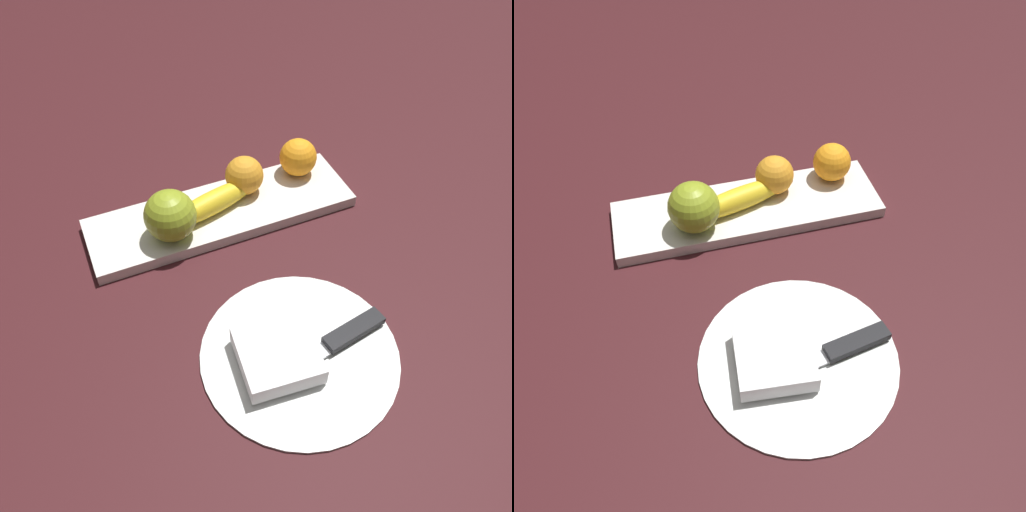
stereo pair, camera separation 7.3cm
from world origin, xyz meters
The scene contains 9 objects.
ground_plane centered at (0.00, 0.00, 0.00)m, with size 2.40×2.40×0.00m, color #3B1518.
fruit_tray centered at (-0.04, 0.02, 0.01)m, with size 0.43×0.13×0.02m, color silver.
apple centered at (0.04, 0.04, 0.06)m, with size 0.08×0.08×0.08m, color #8DA024.
banana centered at (-0.03, 0.02, 0.04)m, with size 0.18×0.04×0.04m, color yellow.
orange_near_apple centered at (-0.20, -0.02, 0.05)m, with size 0.06×0.06×0.06m, color orange.
orange_near_banana centered at (-0.09, -0.01, 0.05)m, with size 0.06×0.06×0.06m, color orange.
dinner_plate centered at (-0.04, 0.30, 0.00)m, with size 0.26×0.26×0.01m, color white.
folded_napkin centered at (-0.01, 0.30, 0.02)m, with size 0.10×0.10×0.03m, color white.
knife centered at (-0.11, 0.30, 0.01)m, with size 0.18×0.05×0.01m.
Camera 2 is at (0.08, 0.63, 0.59)m, focal length 36.83 mm.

